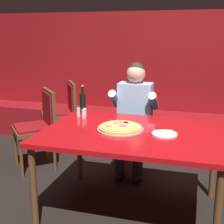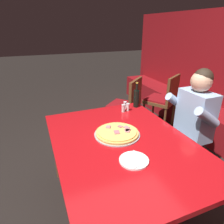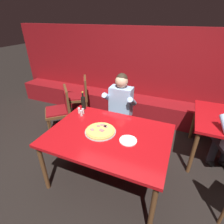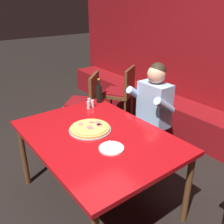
{
  "view_description": "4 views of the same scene",
  "coord_description": "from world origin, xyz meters",
  "px_view_note": "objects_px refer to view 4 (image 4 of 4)",
  "views": [
    {
      "loc": [
        0.53,
        -2.49,
        1.58
      ],
      "look_at": [
        -0.21,
        0.09,
        0.9
      ],
      "focal_mm": 50.0,
      "sensor_mm": 36.0,
      "label": 1
    },
    {
      "loc": [
        1.28,
        -0.61,
        1.65
      ],
      "look_at": [
        -0.24,
        0.0,
        0.94
      ],
      "focal_mm": 32.0,
      "sensor_mm": 36.0,
      "label": 2
    },
    {
      "loc": [
        0.74,
        -1.63,
        2.09
      ],
      "look_at": [
        -0.04,
        0.21,
        0.98
      ],
      "focal_mm": 28.0,
      "sensor_mm": 36.0,
      "label": 3
    },
    {
      "loc": [
        1.67,
        -1.09,
        1.91
      ],
      "look_at": [
        -0.03,
        0.2,
        0.94
      ],
      "focal_mm": 40.0,
      "sensor_mm": 36.0,
      "label": 4
    }
  ],
  "objects_px": {
    "main_dining_table": "(97,141)",
    "dining_chair_far_right": "(122,90)",
    "beer_bottle": "(99,94)",
    "diner_seated_blue_shirt": "(149,112)",
    "shaker_parmesan": "(88,105)",
    "plate_white_paper": "(111,148)",
    "dining_chair_by_booth": "(86,100)",
    "shaker_red_pepper_flakes": "(89,102)",
    "pizza": "(91,128)",
    "shaker_oregano": "(93,104)"
  },
  "relations": [
    {
      "from": "beer_bottle",
      "to": "shaker_oregano",
      "type": "bearing_deg",
      "value": -62.78
    },
    {
      "from": "main_dining_table",
      "to": "dining_chair_far_right",
      "type": "distance_m",
      "value": 1.86
    },
    {
      "from": "beer_bottle",
      "to": "dining_chair_by_booth",
      "type": "xyz_separation_m",
      "value": [
        -0.63,
        0.2,
        -0.32
      ]
    },
    {
      "from": "shaker_oregano",
      "to": "dining_chair_far_right",
      "type": "height_order",
      "value": "dining_chair_far_right"
    },
    {
      "from": "shaker_red_pepper_flakes",
      "to": "shaker_parmesan",
      "type": "bearing_deg",
      "value": -37.53
    },
    {
      "from": "beer_bottle",
      "to": "shaker_parmesan",
      "type": "distance_m",
      "value": 0.23
    },
    {
      "from": "main_dining_table",
      "to": "plate_white_paper",
      "type": "distance_m",
      "value": 0.28
    },
    {
      "from": "main_dining_table",
      "to": "dining_chair_far_right",
      "type": "height_order",
      "value": "dining_chair_far_right"
    },
    {
      "from": "beer_bottle",
      "to": "shaker_red_pepper_flakes",
      "type": "bearing_deg",
      "value": -86.6
    },
    {
      "from": "plate_white_paper",
      "to": "shaker_red_pepper_flakes",
      "type": "xyz_separation_m",
      "value": [
        -0.9,
        0.36,
        0.03
      ]
    },
    {
      "from": "main_dining_table",
      "to": "shaker_parmesan",
      "type": "distance_m",
      "value": 0.62
    },
    {
      "from": "main_dining_table",
      "to": "shaker_red_pepper_flakes",
      "type": "height_order",
      "value": "shaker_red_pepper_flakes"
    },
    {
      "from": "dining_chair_by_booth",
      "to": "plate_white_paper",
      "type": "bearing_deg",
      "value": -24.58
    },
    {
      "from": "plate_white_paper",
      "to": "diner_seated_blue_shirt",
      "type": "xyz_separation_m",
      "value": [
        -0.45,
        0.89,
        -0.08
      ]
    },
    {
      "from": "shaker_red_pepper_flakes",
      "to": "main_dining_table",
      "type": "bearing_deg",
      "value": -26.99
    },
    {
      "from": "shaker_oregano",
      "to": "plate_white_paper",
      "type": "bearing_deg",
      "value": -23.31
    },
    {
      "from": "shaker_parmesan",
      "to": "dining_chair_by_booth",
      "type": "bearing_deg",
      "value": 150.48
    },
    {
      "from": "diner_seated_blue_shirt",
      "to": "main_dining_table",
      "type": "bearing_deg",
      "value": -78.18
    },
    {
      "from": "beer_bottle",
      "to": "dining_chair_by_booth",
      "type": "bearing_deg",
      "value": 162.34
    },
    {
      "from": "main_dining_table",
      "to": "diner_seated_blue_shirt",
      "type": "relative_size",
      "value": 1.19
    },
    {
      "from": "pizza",
      "to": "plate_white_paper",
      "type": "bearing_deg",
      "value": -6.27
    },
    {
      "from": "shaker_parmesan",
      "to": "dining_chair_far_right",
      "type": "relative_size",
      "value": 0.09
    },
    {
      "from": "diner_seated_blue_shirt",
      "to": "dining_chair_by_booth",
      "type": "height_order",
      "value": "diner_seated_blue_shirt"
    },
    {
      "from": "beer_bottle",
      "to": "diner_seated_blue_shirt",
      "type": "xyz_separation_m",
      "value": [
        0.46,
        0.38,
        -0.18
      ]
    },
    {
      "from": "diner_seated_blue_shirt",
      "to": "pizza",
      "type": "bearing_deg",
      "value": -85.63
    },
    {
      "from": "shaker_parmesan",
      "to": "pizza",
      "type": "bearing_deg",
      "value": -30.24
    },
    {
      "from": "dining_chair_far_right",
      "to": "shaker_red_pepper_flakes",
      "type": "bearing_deg",
      "value": -57.89
    },
    {
      "from": "shaker_oregano",
      "to": "dining_chair_far_right",
      "type": "relative_size",
      "value": 0.09
    },
    {
      "from": "dining_chair_by_booth",
      "to": "diner_seated_blue_shirt",
      "type": "bearing_deg",
      "value": 9.31
    },
    {
      "from": "main_dining_table",
      "to": "shaker_oregano",
      "type": "bearing_deg",
      "value": 150.18
    },
    {
      "from": "pizza",
      "to": "dining_chair_far_right",
      "type": "bearing_deg",
      "value": 130.84
    },
    {
      "from": "plate_white_paper",
      "to": "dining_chair_by_booth",
      "type": "distance_m",
      "value": 1.71
    },
    {
      "from": "main_dining_table",
      "to": "shaker_red_pepper_flakes",
      "type": "xyz_separation_m",
      "value": [
        -0.63,
        0.32,
        0.11
      ]
    },
    {
      "from": "beer_bottle",
      "to": "dining_chair_by_booth",
      "type": "relative_size",
      "value": 0.31
    },
    {
      "from": "plate_white_paper",
      "to": "dining_chair_by_booth",
      "type": "height_order",
      "value": "dining_chair_by_booth"
    },
    {
      "from": "pizza",
      "to": "shaker_red_pepper_flakes",
      "type": "bearing_deg",
      "value": 148.61
    },
    {
      "from": "main_dining_table",
      "to": "pizza",
      "type": "xyz_separation_m",
      "value": [
        -0.11,
        0.01,
        0.09
      ]
    },
    {
      "from": "shaker_parmesan",
      "to": "main_dining_table",
      "type": "bearing_deg",
      "value": -25.35
    },
    {
      "from": "plate_white_paper",
      "to": "diner_seated_blue_shirt",
      "type": "relative_size",
      "value": 0.16
    },
    {
      "from": "plate_white_paper",
      "to": "dining_chair_by_booth",
      "type": "xyz_separation_m",
      "value": [
        -1.54,
        0.71,
        -0.22
      ]
    },
    {
      "from": "plate_white_paper",
      "to": "shaker_red_pepper_flakes",
      "type": "bearing_deg",
      "value": 158.37
    },
    {
      "from": "plate_white_paper",
      "to": "shaker_oregano",
      "type": "xyz_separation_m",
      "value": [
        -0.83,
        0.36,
        0.03
      ]
    },
    {
      "from": "pizza",
      "to": "shaker_oregano",
      "type": "xyz_separation_m",
      "value": [
        -0.45,
        0.32,
        0.02
      ]
    },
    {
      "from": "shaker_oregano",
      "to": "dining_chair_far_right",
      "type": "distance_m",
      "value": 1.27
    },
    {
      "from": "shaker_oregano",
      "to": "shaker_parmesan",
      "type": "distance_m",
      "value": 0.06
    },
    {
      "from": "dining_chair_far_right",
      "to": "main_dining_table",
      "type": "bearing_deg",
      "value": -46.63
    },
    {
      "from": "beer_bottle",
      "to": "diner_seated_blue_shirt",
      "type": "bearing_deg",
      "value": 39.67
    },
    {
      "from": "beer_bottle",
      "to": "shaker_parmesan",
      "type": "xyz_separation_m",
      "value": [
        0.08,
        -0.21,
        -0.07
      ]
    },
    {
      "from": "plate_white_paper",
      "to": "dining_chair_far_right",
      "type": "height_order",
      "value": "dining_chair_far_right"
    },
    {
      "from": "shaker_red_pepper_flakes",
      "to": "shaker_parmesan",
      "type": "relative_size",
      "value": 1.0
    }
  ]
}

